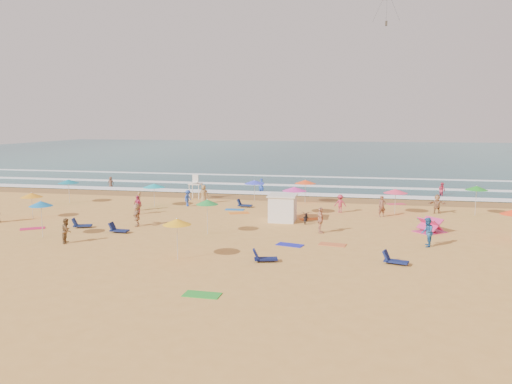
# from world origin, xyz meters

# --- Properties ---
(ground) EXTENTS (220.00, 220.00, 0.00)m
(ground) POSITION_xyz_m (0.00, 0.00, 0.00)
(ground) COLOR gold
(ground) RESTS_ON ground
(ocean) EXTENTS (220.00, 140.00, 0.18)m
(ocean) POSITION_xyz_m (0.00, 84.00, 0.00)
(ocean) COLOR #0C4756
(ocean) RESTS_ON ground
(wet_sand) EXTENTS (220.00, 220.00, 0.00)m
(wet_sand) POSITION_xyz_m (0.00, 12.50, 0.01)
(wet_sand) COLOR olive
(wet_sand) RESTS_ON ground
(surf_foam) EXTENTS (200.00, 18.70, 0.05)m
(surf_foam) POSITION_xyz_m (0.00, 21.32, 0.10)
(surf_foam) COLOR white
(surf_foam) RESTS_ON ground
(cabana) EXTENTS (2.00, 2.00, 2.00)m
(cabana) POSITION_xyz_m (0.66, 0.75, 1.00)
(cabana) COLOR white
(cabana) RESTS_ON ground
(cabana_roof) EXTENTS (2.20, 2.20, 0.12)m
(cabana_roof) POSITION_xyz_m (0.66, 0.75, 2.06)
(cabana_roof) COLOR silver
(cabana_roof) RESTS_ON cabana
(bicycle) EXTENTS (0.64, 1.82, 0.95)m
(bicycle) POSITION_xyz_m (2.56, 0.45, 0.48)
(bicycle) COLOR black
(bicycle) RESTS_ON ground
(lifeguard_stand) EXTENTS (1.20, 1.20, 2.10)m
(lifeguard_stand) POSITION_xyz_m (-9.71, 10.10, 1.05)
(lifeguard_stand) COLOR white
(lifeguard_stand) RESTS_ON ground
(beach_umbrellas) EXTENTS (55.20, 26.13, 0.79)m
(beach_umbrellas) POSITION_xyz_m (0.34, 0.91, 2.12)
(beach_umbrellas) COLOR orange
(beach_umbrellas) RESTS_ON ground
(loungers) EXTENTS (43.48, 17.97, 0.34)m
(loungers) POSITION_xyz_m (6.54, -4.53, 0.17)
(loungers) COLOR navy
(loungers) RESTS_ON ground
(towels) EXTENTS (43.31, 28.85, 0.03)m
(towels) POSITION_xyz_m (3.14, -1.32, 0.01)
(towels) COLOR #C8194D
(towels) RESTS_ON ground
(beachgoers) EXTENTS (46.02, 27.55, 2.11)m
(beachgoers) POSITION_xyz_m (-0.32, 3.96, 0.79)
(beachgoers) COLOR #A06E4A
(beachgoers) RESTS_ON ground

